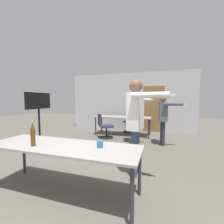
# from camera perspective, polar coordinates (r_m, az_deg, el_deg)

# --- Properties ---
(ground_plane) EXTENTS (24.00, 24.00, 0.00)m
(ground_plane) POSITION_cam_1_polar(r_m,az_deg,el_deg) (2.48, -23.43, -30.81)
(ground_plane) COLOR #5B564C
(back_wall) EXTENTS (5.79, 0.12, 2.68)m
(back_wall) POSITION_cam_1_polar(r_m,az_deg,el_deg) (7.09, 6.96, 3.76)
(back_wall) COLOR #BCBCC1
(back_wall) RESTS_ON ground_plane
(conference_table_near) EXTENTS (2.35, 0.75, 0.75)m
(conference_table_near) POSITION_cam_1_polar(r_m,az_deg,el_deg) (2.43, -18.46, -13.22)
(conference_table_near) COLOR gray
(conference_table_near) RESTS_ON ground_plane
(conference_table_far) EXTENTS (2.23, 0.78, 0.75)m
(conference_table_far) POSITION_cam_1_polar(r_m,az_deg,el_deg) (6.10, 4.10, -2.36)
(conference_table_far) COLOR gray
(conference_table_far) RESTS_ON ground_plane
(tv_screen) EXTENTS (0.44, 1.01, 1.66)m
(tv_screen) POSITION_cam_1_polar(r_m,az_deg,el_deg) (5.36, -26.10, -0.28)
(tv_screen) COLOR black
(tv_screen) RESTS_ON ground_plane
(person_center_tall) EXTENTS (0.81, 0.56, 1.72)m
(person_center_tall) POSITION_cam_1_polar(r_m,az_deg,el_deg) (4.96, 8.05, 0.23)
(person_center_tall) COLOR #28282D
(person_center_tall) RESTS_ON ground_plane
(person_right_polo) EXTENTS (0.79, 0.67, 1.80)m
(person_right_polo) POSITION_cam_1_polar(r_m,az_deg,el_deg) (2.81, 9.22, -1.99)
(person_right_polo) COLOR #3D4C75
(person_right_polo) RESTS_ON ground_plane
(person_left_plaid) EXTENTS (0.77, 0.63, 1.58)m
(person_left_plaid) POSITION_cam_1_polar(r_m,az_deg,el_deg) (4.98, 19.01, -1.16)
(person_left_plaid) COLOR #28282D
(person_left_plaid) RESTS_ON ground_plane
(office_chair_far_left) EXTENTS (0.68, 0.66, 0.91)m
(office_chair_far_left) POSITION_cam_1_polar(r_m,az_deg,el_deg) (5.63, -2.88, -5.69)
(office_chair_far_left) COLOR black
(office_chair_far_left) RESTS_ON ground_plane
(office_chair_far_right) EXTENTS (0.53, 0.59, 0.94)m
(office_chair_far_right) POSITION_cam_1_polar(r_m,az_deg,el_deg) (6.80, 6.98, -3.81)
(office_chair_far_right) COLOR black
(office_chair_far_right) RESTS_ON ground_plane
(beer_bottle) EXTENTS (0.06, 0.06, 0.36)m
(beer_bottle) POSITION_cam_1_polar(r_m,az_deg,el_deg) (2.49, -27.93, -7.58)
(beer_bottle) COLOR #563314
(beer_bottle) RESTS_ON conference_table_near
(drink_cup) EXTENTS (0.09, 0.09, 0.10)m
(drink_cup) POSITION_cam_1_polar(r_m,az_deg,el_deg) (2.17, -4.60, -12.06)
(drink_cup) COLOR #2866A3
(drink_cup) RESTS_ON conference_table_near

